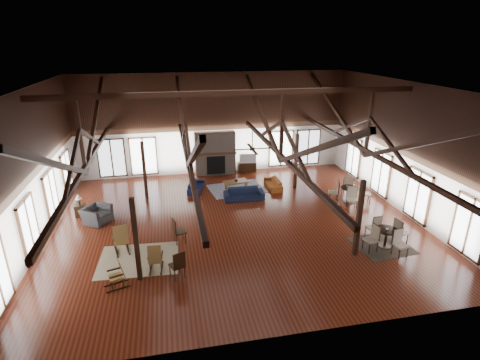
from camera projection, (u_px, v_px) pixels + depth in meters
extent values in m
plane|color=#5C2613|center=(236.00, 223.00, 16.85)|extent=(16.00, 16.00, 0.00)
cube|color=black|center=(235.00, 87.00, 14.72)|extent=(16.00, 14.00, 0.02)
cube|color=white|center=(214.00, 124.00, 22.21)|extent=(16.00, 0.02, 6.00)
cube|color=white|center=(286.00, 242.00, 9.36)|extent=(16.00, 0.02, 6.00)
cube|color=white|center=(30.00, 171.00, 14.33)|extent=(0.02, 14.00, 6.00)
cube|color=white|center=(405.00, 149.00, 17.24)|extent=(0.02, 14.00, 6.00)
cube|color=black|center=(235.00, 93.00, 14.81)|extent=(15.60, 0.18, 0.22)
cube|color=black|center=(85.00, 167.00, 14.67)|extent=(0.16, 13.70, 0.18)
cube|color=black|center=(80.00, 133.00, 14.20)|extent=(0.14, 0.14, 2.70)
cube|color=black|center=(95.00, 118.00, 17.45)|extent=(0.15, 7.07, 3.12)
cube|color=black|center=(57.00, 165.00, 11.03)|extent=(0.15, 7.07, 3.12)
cube|color=black|center=(188.00, 161.00, 15.40)|extent=(0.16, 13.70, 0.18)
cube|color=black|center=(186.00, 129.00, 14.93)|extent=(0.14, 0.14, 2.70)
cube|color=black|center=(182.00, 115.00, 18.18)|extent=(0.15, 7.07, 3.12)
cube|color=black|center=(193.00, 157.00, 11.76)|extent=(0.15, 7.07, 3.12)
cube|color=black|center=(281.00, 155.00, 16.13)|extent=(0.16, 13.70, 0.18)
cube|color=black|center=(282.00, 124.00, 15.66)|extent=(0.14, 0.14, 2.70)
cube|color=black|center=(261.00, 112.00, 18.91)|extent=(0.15, 7.07, 3.12)
cube|color=black|center=(313.00, 150.00, 12.49)|extent=(0.15, 7.07, 3.12)
cube|color=black|center=(366.00, 150.00, 16.86)|extent=(0.16, 13.70, 0.18)
cube|color=black|center=(369.00, 121.00, 16.38)|extent=(0.14, 0.14, 2.70)
cube|color=black|center=(335.00, 110.00, 19.64)|extent=(0.15, 7.07, 3.12)
cube|color=black|center=(420.00, 144.00, 13.22)|extent=(0.15, 7.07, 3.12)
cube|color=black|center=(136.00, 240.00, 12.37)|extent=(0.16, 0.16, 3.05)
cube|color=black|center=(359.00, 219.00, 13.83)|extent=(0.16, 0.16, 3.05)
cube|color=black|center=(144.00, 171.00, 18.79)|extent=(0.16, 0.16, 3.05)
cube|color=black|center=(296.00, 162.00, 20.25)|extent=(0.16, 0.16, 3.05)
cube|color=#736458|center=(215.00, 153.00, 22.52)|extent=(2.40, 0.62, 2.60)
cube|color=black|center=(216.00, 165.00, 22.45)|extent=(1.10, 0.06, 1.10)
cube|color=#361D10|center=(216.00, 154.00, 22.24)|extent=(2.50, 0.20, 0.12)
cylinder|color=black|center=(252.00, 140.00, 14.59)|extent=(0.04, 0.04, 0.70)
cylinder|color=black|center=(252.00, 149.00, 14.71)|extent=(0.20, 0.20, 0.10)
cube|color=black|center=(263.00, 148.00, 14.79)|extent=(0.70, 0.12, 0.02)
cube|color=black|center=(250.00, 146.00, 15.13)|extent=(0.12, 0.70, 0.02)
cube|color=black|center=(241.00, 150.00, 14.63)|extent=(0.70, 0.12, 0.02)
cube|color=black|center=(255.00, 152.00, 14.30)|extent=(0.12, 0.70, 0.02)
imported|color=black|center=(244.00, 194.00, 19.18)|extent=(2.07, 0.86, 0.60)
imported|color=#131835|center=(196.00, 186.00, 20.35)|extent=(1.81, 1.11, 0.49)
imported|color=#9A4F1D|center=(273.00, 183.00, 20.74)|extent=(1.68, 0.66, 0.49)
cube|color=brown|center=(236.00, 182.00, 20.33)|extent=(1.44, 0.93, 0.06)
cube|color=brown|center=(227.00, 188.00, 20.12)|extent=(0.06, 0.06, 0.45)
cube|color=brown|center=(225.00, 185.00, 20.52)|extent=(0.06, 0.06, 0.45)
cube|color=brown|center=(247.00, 187.00, 20.32)|extent=(0.06, 0.06, 0.45)
cube|color=brown|center=(245.00, 184.00, 20.72)|extent=(0.06, 0.06, 0.45)
imported|color=#B2B2B2|center=(236.00, 180.00, 20.23)|extent=(0.24, 0.24, 0.20)
imported|color=#313134|center=(97.00, 215.00, 16.78)|extent=(1.45, 1.50, 0.74)
cube|color=black|center=(80.00, 210.00, 17.39)|extent=(0.43, 0.43, 0.58)
cylinder|color=black|center=(79.00, 201.00, 17.23)|extent=(0.08, 0.08, 0.35)
cone|color=beige|center=(78.00, 197.00, 17.14)|extent=(0.31, 0.31, 0.25)
cube|color=olive|center=(121.00, 241.00, 14.44)|extent=(0.62, 0.61, 0.05)
cube|color=olive|center=(121.00, 235.00, 14.11)|extent=(0.55, 0.32, 0.75)
cube|color=black|center=(116.00, 252.00, 14.51)|extent=(0.27, 0.91, 0.05)
cube|color=black|center=(128.00, 249.00, 14.68)|extent=(0.27, 0.91, 0.05)
cube|color=olive|center=(156.00, 259.00, 13.32)|extent=(0.51, 0.49, 0.05)
cube|color=olive|center=(154.00, 255.00, 13.01)|extent=(0.48, 0.22, 0.67)
cube|color=black|center=(151.00, 269.00, 13.44)|extent=(0.13, 0.82, 0.05)
cube|color=black|center=(162.00, 268.00, 13.47)|extent=(0.13, 0.82, 0.05)
cube|color=olive|center=(116.00, 277.00, 12.37)|extent=(0.53, 0.54, 0.05)
cube|color=olive|center=(121.00, 267.00, 12.35)|extent=(0.29, 0.47, 0.63)
cube|color=black|center=(118.00, 289.00, 12.35)|extent=(0.75, 0.27, 0.05)
cube|color=black|center=(116.00, 283.00, 12.65)|extent=(0.75, 0.27, 0.05)
cube|color=black|center=(180.00, 232.00, 15.04)|extent=(0.57, 0.57, 0.06)
cube|color=black|center=(174.00, 226.00, 14.84)|extent=(0.16, 0.46, 0.61)
cylinder|color=black|center=(180.00, 237.00, 15.12)|extent=(0.04, 0.04, 0.50)
cube|color=black|center=(177.00, 265.00, 12.81)|extent=(0.61, 0.61, 0.05)
cube|color=black|center=(179.00, 261.00, 12.55)|extent=(0.43, 0.24, 0.60)
cylinder|color=black|center=(177.00, 271.00, 12.90)|extent=(0.04, 0.04, 0.49)
cylinder|color=black|center=(387.00, 230.00, 14.66)|extent=(0.87, 0.87, 0.04)
cylinder|color=black|center=(386.00, 238.00, 14.79)|extent=(0.10, 0.10, 0.72)
cylinder|color=black|center=(384.00, 246.00, 14.92)|extent=(0.52, 0.52, 0.04)
cylinder|color=black|center=(350.00, 188.00, 18.70)|extent=(0.91, 0.91, 0.04)
cylinder|color=black|center=(349.00, 195.00, 18.83)|extent=(0.10, 0.10, 0.75)
cylinder|color=black|center=(349.00, 202.00, 18.97)|extent=(0.54, 0.54, 0.04)
imported|color=#B2B2B2|center=(387.00, 229.00, 14.61)|extent=(0.12, 0.12, 0.09)
imported|color=#B2B2B2|center=(348.00, 186.00, 18.73)|extent=(0.13, 0.13, 0.09)
cube|color=black|center=(247.00, 167.00, 23.30)|extent=(1.11, 0.42, 0.56)
imported|color=#B2B2B2|center=(248.00, 158.00, 23.11)|extent=(1.04, 0.25, 0.59)
cube|color=tan|center=(139.00, 260.00, 14.02)|extent=(3.03, 2.43, 0.01)
cube|color=#192048|center=(236.00, 189.00, 20.65)|extent=(3.20, 2.59, 0.01)
cube|color=black|center=(382.00, 246.00, 14.97)|extent=(2.28, 2.11, 0.01)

